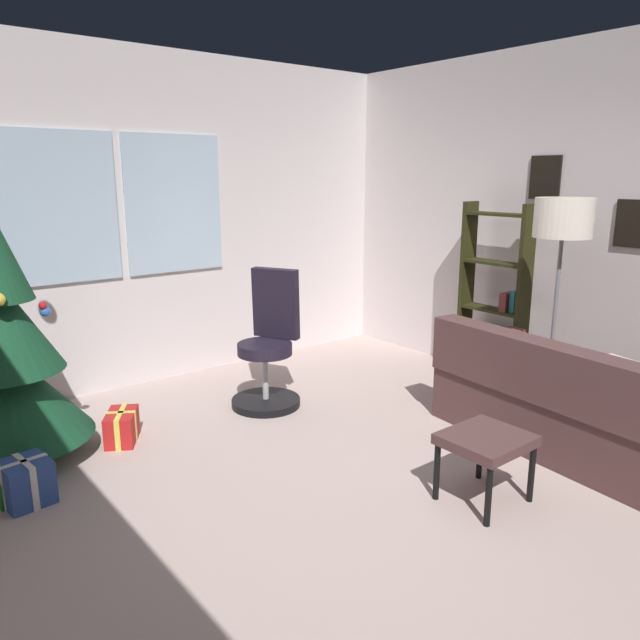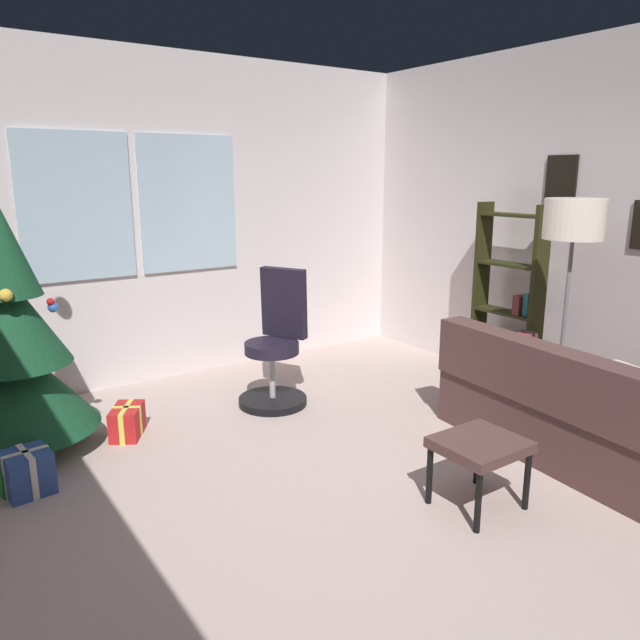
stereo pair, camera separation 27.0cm
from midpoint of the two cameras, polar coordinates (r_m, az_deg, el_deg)
The scene contains 11 objects.
ground_plane at distance 3.66m, azimuth 8.39°, elevation -17.82°, with size 4.86×5.84×0.10m, color #BDA59D.
wall_back_with_windows at distance 5.66m, azimuth -12.35°, elevation 9.23°, with size 4.86×0.12×2.89m.
couch at distance 4.55m, azimuth 27.05°, elevation -8.17°, with size 1.66×2.02×0.80m.
footstool at distance 3.61m, azimuth 16.91°, elevation -11.57°, with size 0.47×0.42×0.41m.
holiday_tree at distance 4.42m, azimuth -25.31°, elevation -2.61°, with size 1.01×1.01×2.11m.
gift_box_red at distance 4.61m, azimuth -16.06°, elevation -9.17°, with size 0.33×0.37×0.23m.
gift_box_green at distance 4.19m, azimuth -25.07°, elevation -12.80°, with size 0.31×0.36×0.17m.
gift_box_blue at distance 4.03m, azimuth -24.04°, elevation -12.95°, with size 0.28×0.28×0.27m.
office_chair at distance 4.96m, azimuth -2.60°, elevation -3.00°, with size 0.58×0.56×1.11m.
bookshelf at distance 5.57m, azimuth 18.56°, elevation 1.07°, with size 0.18×0.64×1.61m.
floor_lamp at distance 4.64m, azimuth 24.27°, elevation 7.52°, with size 0.41×0.41×1.69m.
Camera 2 is at (-2.07, -2.33, 1.85)m, focal length 34.05 mm.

